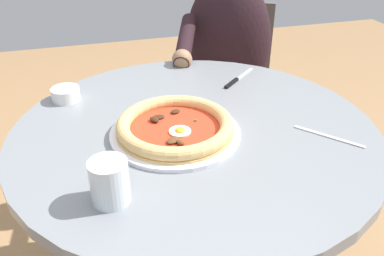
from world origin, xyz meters
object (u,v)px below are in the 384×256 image
object	(u,v)px
pizza_on_plate	(175,127)
ramekin_capers	(66,94)
diner_person	(225,89)
fork_utensil	(328,136)
dining_table	(195,178)
water_glass	(110,184)
cafe_chair_diner	(229,78)
steak_knife	(235,80)

from	to	relation	value
pizza_on_plate	ramekin_capers	xyz separation A→B (m)	(-0.25, 0.27, -0.00)
diner_person	fork_utensil	bearing A→B (deg)	-91.66
diner_person	dining_table	bearing A→B (deg)	-116.95
fork_utensil	diner_person	bearing A→B (deg)	88.34
water_glass	pizza_on_plate	bearing A→B (deg)	48.81
water_glass	cafe_chair_diner	bearing A→B (deg)	57.71
pizza_on_plate	cafe_chair_diner	size ratio (longest dim) A/B	0.38
fork_utensil	pizza_on_plate	bearing A→B (deg)	162.26
pizza_on_plate	ramekin_capers	world-z (taller)	pizza_on_plate
steak_knife	cafe_chair_diner	size ratio (longest dim) A/B	0.17
diner_person	steak_knife	bearing A→B (deg)	-106.73
pizza_on_plate	diner_person	size ratio (longest dim) A/B	0.27
water_glass	steak_knife	bearing A→B (deg)	46.58
pizza_on_plate	diner_person	bearing A→B (deg)	60.03
pizza_on_plate	diner_person	distance (m)	0.80
fork_utensil	diner_person	size ratio (longest dim) A/B	0.12
ramekin_capers	fork_utensil	world-z (taller)	ramekin_capers
steak_knife	ramekin_capers	world-z (taller)	ramekin_capers
ramekin_capers	pizza_on_plate	bearing A→B (deg)	-46.72
dining_table	cafe_chair_diner	world-z (taller)	cafe_chair_diner
diner_person	ramekin_capers	bearing A→B (deg)	-148.57
pizza_on_plate	water_glass	size ratio (longest dim) A/B	3.58
water_glass	cafe_chair_diner	size ratio (longest dim) A/B	0.11
dining_table	ramekin_capers	world-z (taller)	ramekin_capers
steak_knife	fork_utensil	bearing A→B (deg)	-75.38
fork_utensil	diner_person	xyz separation A→B (m)	(0.02, 0.77, -0.22)
pizza_on_plate	diner_person	xyz separation A→B (m)	(0.38, 0.66, -0.24)
dining_table	ramekin_capers	xyz separation A→B (m)	(-0.31, 0.25, 0.19)
steak_knife	cafe_chair_diner	distance (m)	0.60
water_glass	steak_knife	world-z (taller)	water_glass
dining_table	diner_person	size ratio (longest dim) A/B	0.78
dining_table	pizza_on_plate	distance (m)	0.20
steak_knife	diner_person	size ratio (longest dim) A/B	0.12
pizza_on_plate	steak_knife	xyz separation A→B (m)	(0.26, 0.26, -0.02)
dining_table	fork_utensil	world-z (taller)	fork_utensil
water_glass	cafe_chair_diner	xyz separation A→B (m)	(0.62, 0.98, -0.27)
steak_knife	fork_utensil	world-z (taller)	steak_knife
fork_utensil	diner_person	distance (m)	0.80
ramekin_capers	diner_person	world-z (taller)	diner_person
dining_table	water_glass	xyz separation A→B (m)	(-0.23, -0.23, 0.21)
cafe_chair_diner	fork_utensil	bearing A→B (deg)	-95.51
dining_table	pizza_on_plate	bearing A→B (deg)	-157.27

